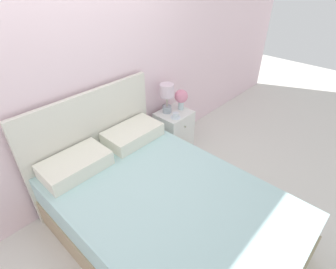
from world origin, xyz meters
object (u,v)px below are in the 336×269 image
(bed, at_px, (161,211))
(nightstand, at_px, (174,132))
(table_lamp, at_px, (167,94))
(teacup, at_px, (176,116))
(flower_vase, at_px, (181,97))

(bed, relative_size, nightstand, 3.66)
(nightstand, bearing_deg, bed, -143.15)
(bed, relative_size, table_lamp, 5.70)
(teacup, bearing_deg, bed, -144.57)
(flower_vase, bearing_deg, teacup, -156.00)
(flower_vase, distance_m, teacup, 0.27)
(nightstand, bearing_deg, table_lamp, 125.12)
(table_lamp, relative_size, teacup, 3.07)
(nightstand, relative_size, teacup, 4.77)
(flower_vase, height_order, teacup, flower_vase)
(table_lamp, distance_m, flower_vase, 0.22)
(teacup, bearing_deg, nightstand, 50.69)
(nightstand, height_order, table_lamp, table_lamp)
(bed, xyz_separation_m, teacup, (0.99, 0.70, 0.31))
(nightstand, distance_m, teacup, 0.34)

